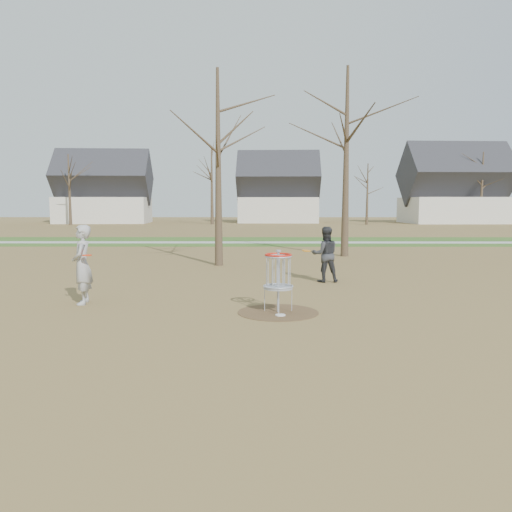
{
  "coord_description": "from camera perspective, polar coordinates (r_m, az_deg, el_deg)",
  "views": [
    {
      "loc": [
        -0.41,
        -10.84,
        2.39
      ],
      "look_at": [
        -0.5,
        1.5,
        1.1
      ],
      "focal_mm": 35.0,
      "sensor_mm": 36.0,
      "label": 1
    }
  ],
  "objects": [
    {
      "name": "bare_trees",
      "position": [
        46.78,
        3.13,
        9.59
      ],
      "size": [
        52.62,
        44.98,
        9.0
      ],
      "color": "#382B1E",
      "rests_on": "ground"
    },
    {
      "name": "green_band",
      "position": [
        31.94,
        1.14,
        1.69
      ],
      "size": [
        160.0,
        8.0,
        0.01
      ],
      "primitive_type": "cube",
      "color": "#2D5119",
      "rests_on": "ground"
    },
    {
      "name": "player_standing",
      "position": [
        12.59,
        -19.25,
        -0.94
      ],
      "size": [
        0.57,
        0.76,
        1.9
      ],
      "primitive_type": "imported",
      "rotation": [
        0.0,
        0.0,
        -1.39
      ],
      "color": "#A5A5A5",
      "rests_on": "ground"
    },
    {
      "name": "dirt_circle",
      "position": [
        11.11,
        2.54,
        -6.44
      ],
      "size": [
        1.8,
        1.8,
        0.01
      ],
      "primitive_type": "cylinder",
      "color": "#47331E",
      "rests_on": "ground"
    },
    {
      "name": "disc_grounded",
      "position": [
        10.77,
        2.8,
        -6.75
      ],
      "size": [
        0.22,
        0.22,
        0.02
      ],
      "primitive_type": "cylinder",
      "color": "white",
      "rests_on": "dirt_circle"
    },
    {
      "name": "footpath",
      "position": [
        30.94,
        1.17,
        1.57
      ],
      "size": [
        160.0,
        1.5,
        0.01
      ],
      "primitive_type": "cube",
      "color": "#9E9E99",
      "rests_on": "green_band"
    },
    {
      "name": "houses_row",
      "position": [
        63.59,
        4.71,
        6.98
      ],
      "size": [
        56.51,
        10.01,
        7.26
      ],
      "color": "silver",
      "rests_on": "ground"
    },
    {
      "name": "disc_golf_basket",
      "position": [
        10.95,
        2.56,
        -1.79
      ],
      "size": [
        0.64,
        0.64,
        1.35
      ],
      "color": "#9EA3AD",
      "rests_on": "ground"
    },
    {
      "name": "discs_in_play",
      "position": [
        12.29,
        -5.6,
        0.38
      ],
      "size": [
        5.45,
        1.46,
        0.05
      ],
      "color": "orange",
      "rests_on": "ground"
    },
    {
      "name": "player_throwing",
      "position": [
        15.41,
        7.91,
        0.19
      ],
      "size": [
        0.88,
        0.71,
        1.71
      ],
      "primitive_type": "imported",
      "rotation": [
        0.0,
        0.0,
        3.22
      ],
      "color": "#303134",
      "rests_on": "ground"
    },
    {
      "name": "ground",
      "position": [
        11.11,
        2.54,
        -6.46
      ],
      "size": [
        160.0,
        160.0,
        0.0
      ],
      "primitive_type": "plane",
      "color": "brown",
      "rests_on": "ground"
    }
  ]
}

